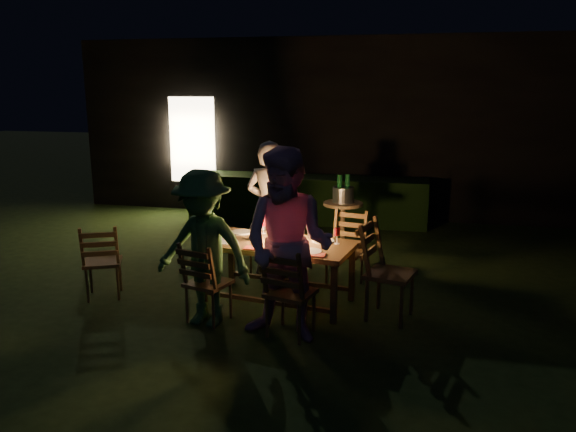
% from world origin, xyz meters
% --- Properties ---
extents(garden_envelope, '(40.00, 40.00, 3.20)m').
position_xyz_m(garden_envelope, '(-0.01, 6.15, 1.58)').
color(garden_envelope, black).
rests_on(garden_envelope, ground).
extents(dining_table, '(1.76, 1.06, 0.69)m').
position_xyz_m(dining_table, '(-0.06, -0.08, 0.62)').
color(dining_table, '#4C3019').
rests_on(dining_table, ground).
extents(chair_near_left, '(0.49, 0.52, 0.89)m').
position_xyz_m(chair_near_left, '(-0.63, -0.77, 0.27)').
color(chair_near_left, '#4C3019').
rests_on(chair_near_left, ground).
extents(chair_near_right, '(0.52, 0.54, 0.94)m').
position_xyz_m(chair_near_right, '(0.26, -0.91, 0.28)').
color(chair_near_right, '#4C3019').
rests_on(chair_near_right, ground).
extents(chair_far_left, '(0.48, 0.50, 0.90)m').
position_xyz_m(chair_far_left, '(-0.39, 0.75, 0.27)').
color(chair_far_left, '#4C3019').
rests_on(chair_far_left, ground).
extents(chair_far_right, '(0.49, 0.52, 0.93)m').
position_xyz_m(chair_far_right, '(0.60, 0.60, 0.28)').
color(chair_far_right, '#4C3019').
rests_on(chair_far_right, ground).
extents(chair_end, '(0.61, 0.58, 1.05)m').
position_xyz_m(chair_end, '(1.15, -0.27, 0.32)').
color(chair_end, '#4C3019').
rests_on(chair_end, ground).
extents(chair_spare, '(0.55, 0.56, 0.90)m').
position_xyz_m(chair_spare, '(-2.03, -0.40, 0.27)').
color(chair_spare, '#4C3019').
rests_on(chair_spare, ground).
extents(person_house_side, '(0.68, 0.50, 1.71)m').
position_xyz_m(person_house_side, '(-0.38, 0.80, 0.85)').
color(person_house_side, beige).
rests_on(person_house_side, ground).
extents(person_opp_right, '(0.99, 0.82, 1.83)m').
position_xyz_m(person_opp_right, '(0.26, -0.96, 0.92)').
color(person_opp_right, '#C185AA').
rests_on(person_opp_right, ground).
extents(person_opp_left, '(1.10, 0.74, 1.58)m').
position_xyz_m(person_opp_left, '(-0.63, -0.82, 0.79)').
color(person_opp_left, '#326231').
rests_on(person_opp_left, ground).
extents(lantern, '(0.16, 0.16, 0.35)m').
position_xyz_m(lantern, '(-0.01, -0.04, 0.84)').
color(lantern, white).
rests_on(lantern, dining_table).
extents(plate_far_left, '(0.25, 0.25, 0.01)m').
position_xyz_m(plate_far_left, '(-0.57, 0.22, 0.69)').
color(plate_far_left, white).
rests_on(plate_far_left, dining_table).
extents(plate_near_left, '(0.25, 0.25, 0.01)m').
position_xyz_m(plate_near_left, '(-0.64, -0.21, 0.69)').
color(plate_near_left, white).
rests_on(plate_near_left, dining_table).
extents(plate_far_right, '(0.25, 0.25, 0.01)m').
position_xyz_m(plate_far_right, '(0.41, 0.07, 0.69)').
color(plate_far_right, white).
rests_on(plate_far_right, dining_table).
extents(plate_near_right, '(0.25, 0.25, 0.01)m').
position_xyz_m(plate_near_right, '(0.35, -0.37, 0.69)').
color(plate_near_right, white).
rests_on(plate_near_right, dining_table).
extents(wineglass_a, '(0.06, 0.06, 0.18)m').
position_xyz_m(wineglass_a, '(-0.32, 0.24, 0.77)').
color(wineglass_a, '#59070F').
rests_on(wineglass_a, dining_table).
extents(wineglass_b, '(0.06, 0.06, 0.18)m').
position_xyz_m(wineglass_b, '(-0.79, -0.09, 0.77)').
color(wineglass_b, '#59070F').
rests_on(wineglass_b, dining_table).
extents(wineglass_c, '(0.06, 0.06, 0.18)m').
position_xyz_m(wineglass_c, '(0.19, -0.40, 0.77)').
color(wineglass_c, '#59070F').
rests_on(wineglass_c, dining_table).
extents(wineglass_d, '(0.06, 0.06, 0.18)m').
position_xyz_m(wineglass_d, '(0.58, 0.00, 0.77)').
color(wineglass_d, '#59070F').
rests_on(wineglass_d, dining_table).
extents(wineglass_e, '(0.06, 0.06, 0.18)m').
position_xyz_m(wineglass_e, '(-0.21, -0.36, 0.77)').
color(wineglass_e, silver).
rests_on(wineglass_e, dining_table).
extents(bottle_table, '(0.07, 0.07, 0.28)m').
position_xyz_m(bottle_table, '(-0.31, -0.04, 0.83)').
color(bottle_table, '#0F471E').
rests_on(bottle_table, dining_table).
extents(napkin_left, '(0.18, 0.14, 0.01)m').
position_xyz_m(napkin_left, '(-0.26, -0.37, 0.69)').
color(napkin_left, red).
rests_on(napkin_left, dining_table).
extents(napkin_right, '(0.18, 0.14, 0.01)m').
position_xyz_m(napkin_right, '(0.43, -0.46, 0.69)').
color(napkin_right, red).
rests_on(napkin_right, dining_table).
extents(phone, '(0.14, 0.07, 0.01)m').
position_xyz_m(phone, '(-0.72, -0.28, 0.69)').
color(phone, black).
rests_on(phone, dining_table).
extents(side_table, '(0.56, 0.56, 0.75)m').
position_xyz_m(side_table, '(0.39, 1.91, 0.66)').
color(side_table, '#896344').
rests_on(side_table, ground).
extents(ice_bucket, '(0.30, 0.30, 0.22)m').
position_xyz_m(ice_bucket, '(0.39, 1.91, 0.86)').
color(ice_bucket, '#A5A8AD').
rests_on(ice_bucket, side_table).
extents(bottle_bucket_a, '(0.07, 0.07, 0.32)m').
position_xyz_m(bottle_bucket_a, '(0.34, 1.87, 0.91)').
color(bottle_bucket_a, '#0F471E').
rests_on(bottle_bucket_a, side_table).
extents(bottle_bucket_b, '(0.07, 0.07, 0.32)m').
position_xyz_m(bottle_bucket_b, '(0.44, 1.95, 0.91)').
color(bottle_bucket_b, '#0F471E').
rests_on(bottle_bucket_b, side_table).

